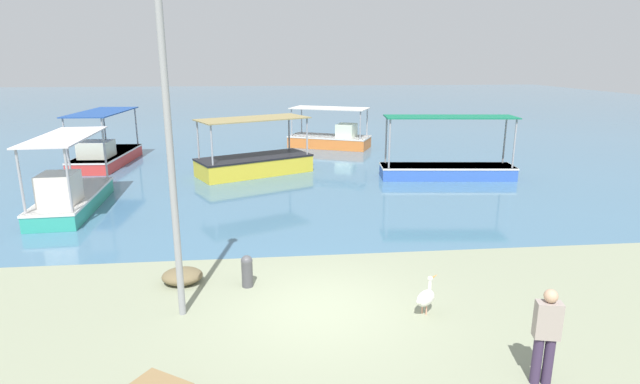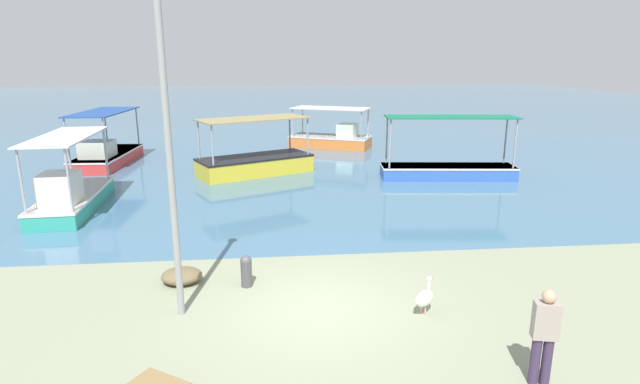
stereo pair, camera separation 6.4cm
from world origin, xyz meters
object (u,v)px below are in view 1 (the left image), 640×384
fishing_boat_near_right (254,162)px  fishing_boat_outer (331,138)px  fishing_boat_far_left (105,154)px  net_pile (182,276)px  fishing_boat_near_left (70,195)px  fishing_boat_far_right (447,167)px  fisherman_standing (546,334)px  lamp_post (169,141)px  mooring_bollard (247,270)px  pelican (426,297)px

fishing_boat_near_right → fishing_boat_outer: size_ratio=1.08×
fishing_boat_near_right → fishing_boat_far_left: (-7.55, 2.82, 0.01)m
net_pile → fishing_boat_near_right: bearing=82.9°
fishing_boat_near_left → net_pile: size_ratio=5.37×
fishing_boat_far_right → fisherman_standing: (-3.55, -14.44, 0.40)m
net_pile → lamp_post: bearing=-81.0°
mooring_bollard → lamp_post: bearing=-137.8°
fishing_boat_far_right → net_pile: size_ratio=6.31×
fishing_boat_near_right → fisherman_standing: (5.06, -16.16, 0.34)m
fishing_boat_far_left → lamp_post: (6.35, -16.00, 3.09)m
fishing_boat_far_right → net_pile: bearing=-135.4°
pelican → net_pile: bearing=159.1°
mooring_bollard → fishing_boat_far_left: bearing=117.4°
lamp_post → net_pile: size_ratio=6.88×
mooring_bollard → fisherman_standing: size_ratio=0.46×
fishing_boat_near_left → pelican: (10.16, -8.38, -0.24)m
fisherman_standing → lamp_post: bearing=154.6°
fishing_boat_far_right → fisherman_standing: size_ratio=3.58×
fishing_boat_near_left → pelican: bearing=-39.5°
fisherman_standing → pelican: bearing=115.6°
pelican → fisherman_standing: (1.18, -2.47, 0.53)m
fishing_boat_near_left → fishing_boat_outer: 16.23m
fishing_boat_far_left → mooring_bollard: 16.68m
fishing_boat_near_left → fishing_boat_outer: (10.75, 12.17, -0.03)m
fishing_boat_far_left → fisherman_standing: bearing=-56.4°
fisherman_standing → fishing_boat_outer: bearing=91.5°
fishing_boat_near_left → mooring_bollard: size_ratio=6.64×
lamp_post → fishing_boat_far_right: bearing=49.4°
fishing_boat_far_left → fishing_boat_outer: bearing=18.6°
fishing_boat_far_left → mooring_bollard: (7.66, -14.81, -0.17)m
fishing_boat_near_left → lamp_post: (5.08, -7.87, 3.06)m
fishing_boat_near_left → mooring_bollard: (6.39, -6.68, -0.20)m
mooring_bollard → pelican: bearing=-24.3°
fishing_boat_far_right → fishing_boat_near_left: fishing_boat_far_right is taller
fishing_boat_near_right → net_pile: 11.75m
fisherman_standing → net_pile: (-6.51, 4.51, -0.73)m
lamp_post → mooring_bollard: size_ratio=8.52×
fishing_boat_far_right → fisherman_standing: bearing=-103.8°
mooring_bollard → fisherman_standing: (4.95, -4.17, 0.49)m
fishing_boat_outer → fishing_boat_near_right: bearing=-123.1°
fishing_boat_outer → fisherman_standing: size_ratio=3.06×
fishing_boat_near_right → pelican: 14.23m
lamp_post → fisherman_standing: size_ratio=3.91×
fishing_boat_near_right → pelican: (3.88, -13.69, -0.19)m
fisherman_standing → fishing_boat_far_left: bearing=123.6°
fishing_boat_outer → mooring_bollard: size_ratio=6.66×
fishing_boat_far_left → mooring_bollard: fishing_boat_far_left is taller
mooring_bollard → fisherman_standing: bearing=-40.1°
fishing_boat_outer → fishing_boat_near_left: bearing=-131.5°
lamp_post → mooring_bollard: (1.31, 1.19, -3.26)m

